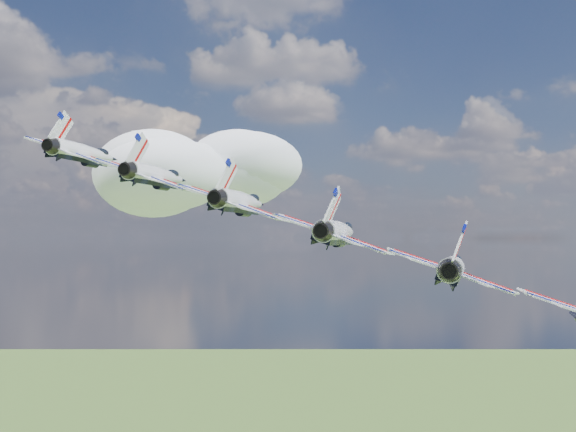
{
  "coord_description": "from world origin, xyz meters",
  "views": [
    {
      "loc": [
        -7.66,
        -66.89,
        154.13
      ],
      "look_at": [
        4.23,
        3.77,
        156.35
      ],
      "focal_mm": 45.0,
      "sensor_mm": 36.0,
      "label": 1
    }
  ],
  "objects": [
    {
      "name": "jet_0",
      "position": [
        -17.28,
        21.52,
        164.28
      ],
      "size": [
        17.49,
        19.57,
        8.08
      ],
      "primitive_type": null,
      "rotation": [
        0.0,
        0.33,
        -0.43
      ],
      "color": "white"
    },
    {
      "name": "jet_2",
      "position": [
        -0.07,
        7.32,
        157.93
      ],
      "size": [
        17.49,
        19.57,
        8.08
      ],
      "primitive_type": null,
      "rotation": [
        0.0,
        0.33,
        -0.43
      ],
      "color": "silver"
    },
    {
      "name": "cloud_far",
      "position": [
        7.5,
        205.68,
        181.88
      ],
      "size": [
        70.34,
        55.26,
        27.63
      ],
      "primitive_type": "ellipsoid",
      "color": "white"
    },
    {
      "name": "jet_4",
      "position": [
        17.14,
        -6.88,
        151.58
      ],
      "size": [
        17.49,
        19.57,
        8.08
      ],
      "primitive_type": null,
      "rotation": [
        0.0,
        0.33,
        -0.43
      ],
      "color": "white"
    },
    {
      "name": "jet_1",
      "position": [
        -8.68,
        14.42,
        161.11
      ],
      "size": [
        17.49,
        19.57,
        8.08
      ],
      "primitive_type": null,
      "rotation": [
        0.0,
        0.33,
        -0.43
      ],
      "color": "silver"
    },
    {
      "name": "jet_3",
      "position": [
        8.54,
        0.22,
        154.76
      ],
      "size": [
        17.49,
        19.57,
        8.08
      ],
      "primitive_type": null,
      "rotation": [
        0.0,
        0.33,
        -0.43
      ],
      "color": "white"
    }
  ]
}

